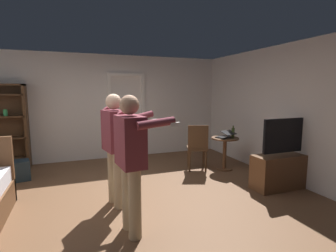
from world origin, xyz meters
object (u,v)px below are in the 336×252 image
object	(u,v)px
bookshelf	(1,124)
person_blue_shirt	(131,155)
tv_flatscreen	(285,167)
laptop	(226,135)
side_table	(225,148)
person_striped_shirt	(115,142)
bottle_on_table	(233,133)
wooden_chair	(197,145)
suitcase_dark	(11,172)

from	to	relation	value
bookshelf	person_blue_shirt	size ratio (longest dim) A/B	1.11
tv_flatscreen	laptop	xyz separation A→B (m)	(-0.44, 1.22, 0.39)
side_table	person_striped_shirt	xyz separation A→B (m)	(-2.47, -0.92, 0.49)
bookshelf	person_blue_shirt	bearing A→B (deg)	-59.32
bottle_on_table	person_striped_shirt	bearing A→B (deg)	-162.14
person_striped_shirt	tv_flatscreen	bearing A→B (deg)	-6.74
bookshelf	tv_flatscreen	size ratio (longest dim) A/B	1.49
wooden_chair	tv_flatscreen	bearing A→B (deg)	-54.22
bookshelf	bottle_on_table	world-z (taller)	bookshelf
side_table	suitcase_dark	xyz separation A→B (m)	(-4.17, 0.76, -0.28)
person_striped_shirt	suitcase_dark	distance (m)	2.51
suitcase_dark	laptop	bearing A→B (deg)	-23.35
bottle_on_table	wooden_chair	xyz separation A→B (m)	(-0.73, 0.22, -0.27)
bookshelf	suitcase_dark	bearing A→B (deg)	-72.11
bottle_on_table	person_striped_shirt	size ratio (longest dim) A/B	0.16
tv_flatscreen	person_blue_shirt	bearing A→B (deg)	-169.93
bottle_on_table	suitcase_dark	distance (m)	4.43
bookshelf	wooden_chair	size ratio (longest dim) A/B	1.86
side_table	suitcase_dark	world-z (taller)	side_table
laptop	suitcase_dark	size ratio (longest dim) A/B	0.67
bookshelf	person_blue_shirt	world-z (taller)	bookshelf
laptop	person_blue_shirt	size ratio (longest dim) A/B	0.25
person_striped_shirt	wooden_chair	bearing A→B (deg)	29.37
tv_flatscreen	person_blue_shirt	size ratio (longest dim) A/B	0.74
tv_flatscreen	suitcase_dark	world-z (taller)	tv_flatscreen
side_table	person_blue_shirt	world-z (taller)	person_blue_shirt
bookshelf	side_table	distance (m)	4.80
bottle_on_table	wooden_chair	world-z (taller)	wooden_chair
bottle_on_table	suitcase_dark	world-z (taller)	bottle_on_table
person_blue_shirt	suitcase_dark	world-z (taller)	person_blue_shirt
person_blue_shirt	person_striped_shirt	size ratio (longest dim) A/B	1.00
bookshelf	person_blue_shirt	distance (m)	4.01
tv_flatscreen	person_striped_shirt	world-z (taller)	person_striped_shirt
tv_flatscreen	suitcase_dark	xyz separation A→B (m)	(-4.59, 2.02, -0.18)
side_table	bookshelf	bearing A→B (deg)	159.37
bottle_on_table	person_blue_shirt	distance (m)	3.07
bookshelf	laptop	world-z (taller)	bookshelf
person_blue_shirt	person_striped_shirt	distance (m)	0.85
side_table	bottle_on_table	world-z (taller)	bottle_on_table
laptop	suitcase_dark	distance (m)	4.26
person_striped_shirt	side_table	bearing A→B (deg)	20.45
wooden_chair	person_striped_shirt	distance (m)	2.19
bookshelf	person_striped_shirt	xyz separation A→B (m)	(2.00, -2.60, -0.04)
bookshelf	suitcase_dark	distance (m)	1.26
bookshelf	suitcase_dark	world-z (taller)	bookshelf
wooden_chair	suitcase_dark	world-z (taller)	wooden_chair
bookshelf	laptop	distance (m)	4.77
laptop	wooden_chair	distance (m)	0.63
bookshelf	laptop	size ratio (longest dim) A/B	4.46
wooden_chair	person_blue_shirt	world-z (taller)	person_blue_shirt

